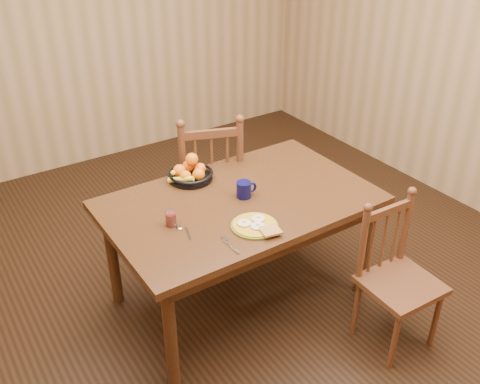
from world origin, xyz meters
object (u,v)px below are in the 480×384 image
dining_table (240,211)px  chair_near (397,278)px  chair_far (209,182)px  fruit_bowl (190,173)px  breakfast_plate (255,225)px  coffee_mug (244,189)px

dining_table → chair_near: (0.55, -0.79, -0.23)m
dining_table → chair_far: chair_far is taller
chair_far → chair_near: size_ratio=1.18×
chair_near → fruit_bowl: (-0.68, 1.18, 0.36)m
fruit_bowl → breakfast_plate: bearing=-87.2°
chair_far → breakfast_plate: (-0.25, -0.95, 0.25)m
dining_table → breakfast_plate: size_ratio=5.41×
dining_table → fruit_bowl: fruit_bowl is taller
fruit_bowl → dining_table: bearing=-71.5°
chair_near → chair_far: bearing=107.5°
chair_near → fruit_bowl: fruit_bowl is taller
breakfast_plate → fruit_bowl: size_ratio=1.02×
chair_far → coffee_mug: chair_far is taller
chair_near → breakfast_plate: chair_near is taller
fruit_bowl → chair_far: bearing=43.0°
dining_table → fruit_bowl: bearing=108.5°
dining_table → coffee_mug: bearing=16.1°
breakfast_plate → coffee_mug: coffee_mug is taller
chair_far → chair_near: (0.39, -1.44, -0.08)m
dining_table → coffee_mug: (0.04, 0.01, 0.14)m
chair_far → breakfast_plate: chair_far is taller
chair_far → fruit_bowl: size_ratio=3.63×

